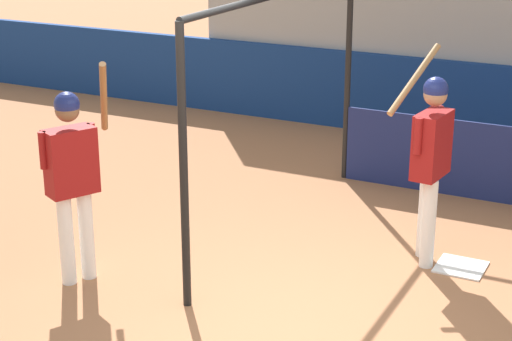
% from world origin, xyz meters
% --- Properties ---
extents(ground_plane, '(60.00, 60.00, 0.00)m').
position_xyz_m(ground_plane, '(0.00, 0.00, 0.00)').
color(ground_plane, '#9E6642').
extents(outfield_wall, '(24.00, 0.12, 1.11)m').
position_xyz_m(outfield_wall, '(0.00, 5.81, 0.56)').
color(outfield_wall, navy).
rests_on(outfield_wall, ground).
extents(bleacher_section, '(8.15, 3.20, 2.79)m').
position_xyz_m(bleacher_section, '(0.00, 7.47, 1.39)').
color(bleacher_section, '#9E9E99').
rests_on(bleacher_section, ground).
extents(batting_cage, '(3.66, 3.73, 2.43)m').
position_xyz_m(batting_cage, '(0.80, 2.99, 1.10)').
color(batting_cage, black).
rests_on(batting_cage, ground).
extents(home_plate, '(0.44, 0.44, 0.02)m').
position_xyz_m(home_plate, '(0.89, 1.86, 0.01)').
color(home_plate, white).
rests_on(home_plate, ground).
extents(player_batter, '(0.56, 0.96, 1.95)m').
position_xyz_m(player_batter, '(0.53, 1.87, 1.07)').
color(player_batter, white).
rests_on(player_batter, ground).
extents(player_waiting, '(0.53, 0.77, 1.99)m').
position_xyz_m(player_waiting, '(-2.11, 0.08, 1.04)').
color(player_waiting, white).
rests_on(player_waiting, ground).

